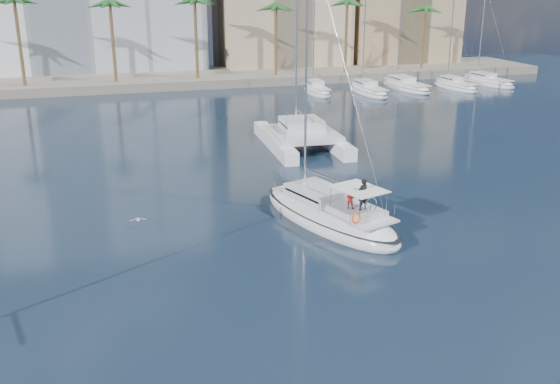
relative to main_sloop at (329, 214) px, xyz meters
name	(u,v)px	position (x,y,z in m)	size (l,w,h in m)	color
ground	(267,251)	(-4.79, -3.04, -0.54)	(160.00, 160.00, 0.00)	black
quay	(152,80)	(-4.79, 57.96, 0.06)	(120.00, 14.00, 1.20)	gray
building_beige	(281,8)	(17.21, 66.96, 9.46)	(20.00, 14.00, 20.00)	#C4B08C
building_tan_right	(398,13)	(37.21, 64.96, 8.46)	(18.00, 12.00, 18.00)	tan
palm_centre	(151,11)	(-4.79, 53.96, 9.74)	(3.60, 3.60, 12.30)	brown
palm_right	(384,8)	(29.21, 53.96, 9.74)	(3.60, 3.60, 12.30)	brown
main_sloop	(329,214)	(0.00, 0.00, 0.00)	(7.28, 12.55, 17.75)	white
catamaran	(302,134)	(4.34, 18.07, 0.61)	(6.73, 12.53, 17.82)	white
seagull	(138,220)	(-11.26, 2.26, 0.08)	(0.99, 0.42, 0.18)	silver
moored_yacht_a	(317,93)	(15.21, 43.96, -0.54)	(2.72, 9.35, 11.90)	white
moored_yacht_b	(368,93)	(21.71, 41.96, -0.54)	(3.14, 10.78, 13.72)	white
moored_yacht_c	(405,89)	(28.21, 43.96, -0.54)	(3.55, 12.21, 15.54)	white
moored_yacht_d	(455,89)	(34.71, 41.96, -0.54)	(2.72, 9.35, 11.90)	white
moored_yacht_e	(487,84)	(41.21, 43.96, -0.54)	(3.14, 10.78, 13.72)	white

